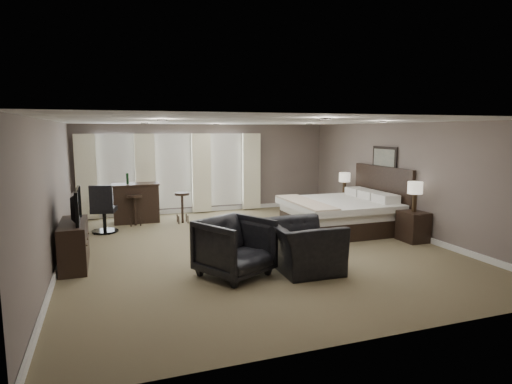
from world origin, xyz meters
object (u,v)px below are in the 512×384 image
object	(u,v)px
bed	(344,199)
bar_stool_left	(135,210)
nightstand_far	(344,206)
tv	(72,219)
nightstand_near	(413,226)
bar_stool_right	(182,208)
armchair_near	(302,238)
armchair_far	(235,245)
lamp_far	(344,184)
lamp_near	(415,197)
bar_counter	(136,203)
dresser	(74,244)
desk_chair	(104,208)

from	to	relation	value
bed	bar_stool_left	distance (m)	5.28
nightstand_far	tv	size ratio (longest dim) A/B	0.58
nightstand_near	bar_stool_right	xyz separation A→B (m)	(-4.46, 3.57, 0.08)
armchair_near	bar_stool_right	bearing A→B (deg)	17.29
nightstand_near	armchair_far	bearing A→B (deg)	-168.88
nightstand_near	bar_stool_left	bearing A→B (deg)	146.95
lamp_far	tv	distance (m)	7.30
lamp_near	lamp_far	bearing A→B (deg)	90.00
nightstand_near	bar_stool_right	bearing A→B (deg)	141.38
nightstand_far	lamp_far	bearing A→B (deg)	0.00
tv	bar_counter	xyz separation A→B (m)	(1.32, 3.49, -0.35)
bar_counter	lamp_near	bearing A→B (deg)	-36.03
dresser	armchair_far	world-z (taller)	armchair_far
armchair_far	bar_counter	distance (m)	5.09
tv	bed	bearing A→B (deg)	-81.82
bar_counter	dresser	bearing A→B (deg)	-110.69
bed	armchair_near	size ratio (longest dim) A/B	1.83
armchair_far	bar_counter	size ratio (longest dim) A/B	0.90
nightstand_far	armchair_far	world-z (taller)	armchair_far
lamp_near	armchair_far	xyz separation A→B (m)	(-4.35, -0.85, -0.45)
dresser	bar_stool_left	size ratio (longest dim) A/B	1.75
bar_stool_right	bar_stool_left	bearing A→B (deg)	174.49
bed	bar_stool_left	size ratio (longest dim) A/B	3.03
bar_stool_left	desk_chair	distance (m)	0.95
nightstand_far	lamp_near	size ratio (longest dim) A/B	0.91
lamp_far	bed	bearing A→B (deg)	-121.54
armchair_near	nightstand_far	bearing A→B (deg)	-38.15
dresser	armchair_far	xyz separation A→B (m)	(2.57, -1.44, 0.13)
armchair_near	armchair_far	distance (m)	1.19
nightstand_near	lamp_far	world-z (taller)	lamp_far
armchair_near	bar_counter	bearing A→B (deg)	27.11
armchair_near	lamp_far	bearing A→B (deg)	-38.15
bar_stool_right	desk_chair	distance (m)	2.00
armchair_far	bar_counter	bearing A→B (deg)	75.86
tv	armchair_near	xyz separation A→B (m)	(3.76, -1.53, -0.30)
armchair_near	bed	bearing A→B (deg)	-42.18
armchair_far	dresser	bearing A→B (deg)	122.40
nightstand_far	bar_counter	size ratio (longest dim) A/B	0.50
nightstand_near	lamp_far	xyz separation A→B (m)	(0.00, 2.90, 0.59)
nightstand_near	armchair_near	size ratio (longest dim) A/B	0.50
tv	lamp_near	bearing A→B (deg)	-94.81
nightstand_far	bar_stool_left	distance (m)	5.71
lamp_near	armchair_near	distance (m)	3.33
bar_stool_left	bar_stool_right	distance (m)	1.20
lamp_near	nightstand_far	bearing A→B (deg)	90.00
dresser	armchair_far	distance (m)	2.95
armchair_far	bar_stool_right	distance (m)	4.42
lamp_far	dresser	distance (m)	7.32
bar_stool_left	bar_stool_right	size ratio (longest dim) A/B	0.98
nightstand_near	nightstand_far	xyz separation A→B (m)	(0.00, 2.90, -0.03)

